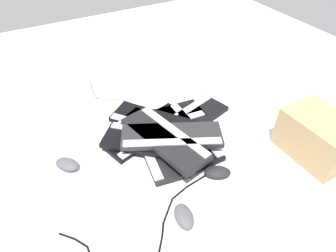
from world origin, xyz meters
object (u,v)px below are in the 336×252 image
(keyboard_7, at_px, (152,142))
(mouse_3, at_px, (67,164))
(keyboard_1, at_px, (148,131))
(mouse_2, at_px, (190,130))
(keyboard_9, at_px, (165,138))
(keyboard_5, at_px, (163,134))
(keyboard_0, at_px, (161,119))
(keyboard_4, at_px, (189,120))
(keyboard_3, at_px, (185,134))
(keyboard_8, at_px, (172,136))
(keyboard_6, at_px, (156,122))
(keyboard_2, at_px, (156,145))
(mouse_1, at_px, (217,172))
(mouse_0, at_px, (184,216))
(cardboard_box, at_px, (318,137))

(keyboard_7, xyz_separation_m, mouse_3, (0.07, 0.36, -0.02))
(keyboard_1, relative_size, mouse_2, 4.22)
(keyboard_9, bearing_deg, keyboard_5, -20.73)
(keyboard_0, distance_m, keyboard_9, 0.21)
(keyboard_1, height_order, keyboard_4, same)
(keyboard_3, xyz_separation_m, keyboard_8, (-0.04, 0.10, 0.06))
(keyboard_6, bearing_deg, keyboard_7, 145.84)
(keyboard_2, bearing_deg, keyboard_0, -35.39)
(keyboard_0, xyz_separation_m, mouse_3, (-0.08, 0.49, 0.01))
(keyboard_5, relative_size, mouse_1, 4.19)
(keyboard_2, xyz_separation_m, keyboard_3, (-0.00, -0.15, 0.00))
(mouse_0, bearing_deg, mouse_3, 45.92)
(mouse_0, relative_size, mouse_1, 1.00)
(mouse_1, bearing_deg, cardboard_box, -162.93)
(mouse_3, relative_size, cardboard_box, 0.37)
(keyboard_2, bearing_deg, keyboard_4, -71.71)
(keyboard_1, height_order, keyboard_9, keyboard_9)
(keyboard_6, bearing_deg, keyboard_9, 167.95)
(keyboard_4, relative_size, keyboard_8, 1.01)
(keyboard_6, distance_m, cardboard_box, 0.72)
(keyboard_2, distance_m, keyboard_9, 0.07)
(keyboard_7, bearing_deg, keyboard_0, -39.44)
(keyboard_0, xyz_separation_m, keyboard_9, (-0.18, 0.08, 0.06))
(keyboard_1, distance_m, keyboard_8, 0.16)
(keyboard_8, height_order, mouse_3, keyboard_8)
(keyboard_9, bearing_deg, keyboard_2, 33.87)
(keyboard_6, relative_size, keyboard_9, 0.95)
(keyboard_0, relative_size, keyboard_2, 0.99)
(keyboard_2, distance_m, keyboard_3, 0.15)
(keyboard_3, xyz_separation_m, mouse_0, (-0.38, 0.24, 0.01))
(keyboard_5, height_order, cardboard_box, cardboard_box)
(keyboard_6, bearing_deg, keyboard_4, -101.38)
(keyboard_1, distance_m, keyboard_3, 0.18)
(keyboard_1, relative_size, keyboard_7, 1.09)
(keyboard_8, relative_size, cardboard_box, 1.56)
(keyboard_3, height_order, keyboard_7, keyboard_7)
(keyboard_2, xyz_separation_m, keyboard_9, (-0.04, -0.02, 0.06))
(mouse_2, bearing_deg, keyboard_1, 39.77)
(keyboard_9, bearing_deg, keyboard_3, -75.10)
(keyboard_0, bearing_deg, keyboard_6, 129.29)
(keyboard_9, height_order, mouse_3, keyboard_9)
(keyboard_6, bearing_deg, keyboard_1, 93.47)
(keyboard_0, height_order, keyboard_6, keyboard_6)
(mouse_0, bearing_deg, keyboard_2, -0.20)
(keyboard_5, distance_m, cardboard_box, 0.67)
(keyboard_4, bearing_deg, keyboard_8, 124.77)
(keyboard_0, bearing_deg, keyboard_5, 155.37)
(mouse_2, bearing_deg, keyboard_5, 58.63)
(keyboard_8, bearing_deg, keyboard_1, 19.06)
(keyboard_5, bearing_deg, keyboard_9, 159.27)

